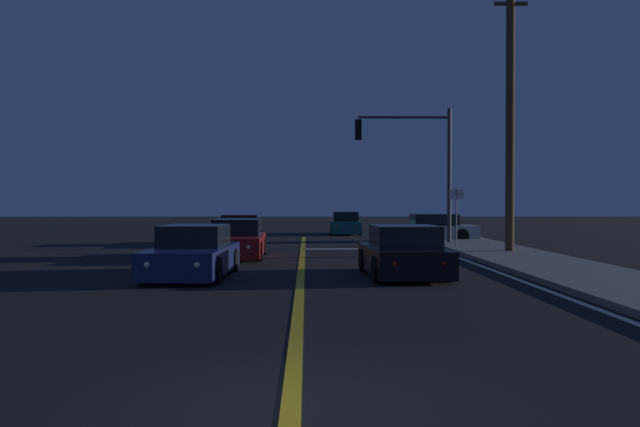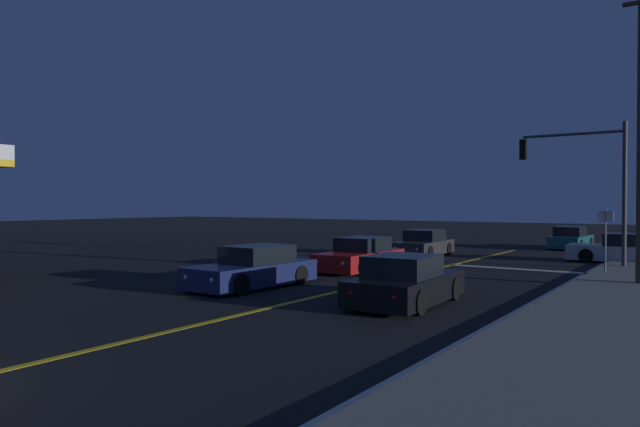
% 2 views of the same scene
% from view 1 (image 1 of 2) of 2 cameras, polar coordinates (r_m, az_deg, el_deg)
% --- Properties ---
extents(ground_plane, '(160.00, 160.00, 0.00)m').
position_cam_1_polar(ground_plane, '(6.65, -2.47, -16.22)').
color(ground_plane, black).
extents(sidewalk_right, '(3.20, 41.38, 0.15)m').
position_cam_1_polar(sidewalk_right, '(19.31, 20.64, -4.66)').
color(sidewalk_right, slate).
rests_on(sidewalk_right, ground).
extents(lane_line_center, '(0.20, 39.09, 0.01)m').
position_cam_1_polar(lane_line_center, '(17.95, -1.62, -5.24)').
color(lane_line_center, gold).
rests_on(lane_line_center, ground).
extents(lane_line_edge_right, '(0.16, 39.09, 0.01)m').
position_cam_1_polar(lane_line_edge_right, '(18.72, 15.35, -5.02)').
color(lane_line_edge_right, silver).
rests_on(lane_line_edge_right, ground).
extents(stop_bar, '(5.69, 0.50, 0.01)m').
position_cam_1_polar(stop_bar, '(28.04, 4.38, -2.97)').
color(stop_bar, silver).
rests_on(stop_bar, ground).
extents(car_distant_tail_silver, '(4.75, 2.02, 1.34)m').
position_cam_1_polar(car_distant_tail_silver, '(33.77, 9.15, -1.32)').
color(car_distant_tail_silver, '#B2B5BA').
rests_on(car_distant_tail_silver, ground).
extents(car_side_waiting_charcoal, '(2.10, 4.45, 1.34)m').
position_cam_1_polar(car_side_waiting_charcoal, '(31.45, -6.70, -1.49)').
color(car_side_waiting_charcoal, '#2D2D33').
rests_on(car_side_waiting_charcoal, ground).
extents(car_mid_block_red, '(1.99, 4.59, 1.34)m').
position_cam_1_polar(car_mid_block_red, '(23.97, -6.98, -2.28)').
color(car_mid_block_red, maroon).
rests_on(car_mid_block_red, ground).
extents(car_far_approaching_navy, '(2.08, 4.64, 1.34)m').
position_cam_1_polar(car_far_approaching_navy, '(18.16, -10.57, -3.36)').
color(car_far_approaching_navy, navy).
rests_on(car_far_approaching_navy, ground).
extents(car_lead_oncoming_black, '(2.10, 4.24, 1.34)m').
position_cam_1_polar(car_lead_oncoming_black, '(17.96, 6.98, -3.40)').
color(car_lead_oncoming_black, black).
rests_on(car_lead_oncoming_black, ground).
extents(car_following_oncoming_teal, '(1.92, 4.38, 1.34)m').
position_cam_1_polar(car_following_oncoming_teal, '(40.56, 2.15, -0.91)').
color(car_following_oncoming_teal, '#195960').
rests_on(car_following_oncoming_teal, ground).
extents(traffic_signal_near_right, '(4.28, 0.28, 6.08)m').
position_cam_1_polar(traffic_signal_near_right, '(30.60, 8.01, 4.97)').
color(traffic_signal_near_right, '#38383D').
rests_on(traffic_signal_near_right, ground).
extents(utility_pole_right, '(1.44, 0.32, 10.56)m').
position_cam_1_polar(utility_pole_right, '(26.11, 15.61, 8.61)').
color(utility_pole_right, '#4C3823').
rests_on(utility_pole_right, ground).
extents(street_sign_corner, '(0.56, 0.12, 2.49)m').
position_cam_1_polar(street_sign_corner, '(28.00, 11.32, 0.42)').
color(street_sign_corner, slate).
rests_on(street_sign_corner, ground).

